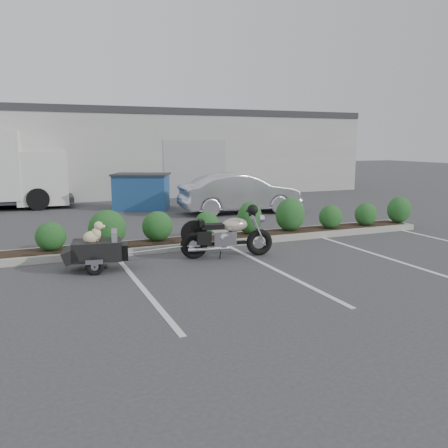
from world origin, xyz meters
name	(u,v)px	position (x,y,z in m)	size (l,w,h in m)	color
ground	(208,269)	(0.00, 0.00, 0.00)	(90.00, 90.00, 0.00)	#38383A
planter_kerb	(214,240)	(1.00, 2.20, 0.07)	(12.00, 1.00, 0.15)	#9E9E93
building	(90,152)	(0.00, 17.00, 2.00)	(26.00, 10.00, 4.00)	#9EA099
motorcycle	(227,236)	(0.74, 0.76, 0.47)	(2.06, 0.84, 1.19)	black
pet_trailer	(96,249)	(-2.04, 0.79, 0.41)	(1.67, 0.95, 0.98)	black
sedan	(240,193)	(3.78, 6.67, 0.70)	(1.49, 4.26, 1.40)	silver
dumpster	(141,191)	(0.78, 8.94, 0.68)	(2.43, 2.12, 1.34)	navy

